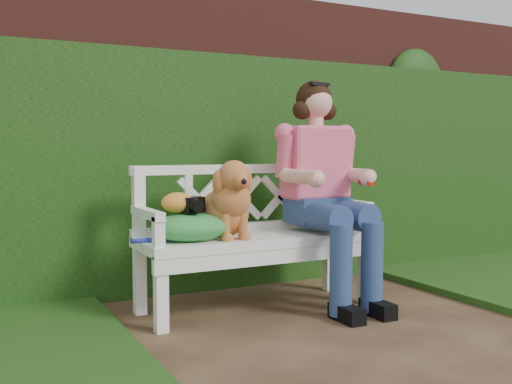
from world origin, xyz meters
name	(u,v)px	position (x,y,z in m)	size (l,w,h in m)	color
ground	(382,351)	(0.00, 0.00, 0.00)	(60.00, 60.00, 0.00)	#331F14
brick_wall	(227,139)	(0.00, 1.90, 1.10)	(10.00, 0.30, 2.20)	#5B261E
ivy_hedge	(239,172)	(0.00, 1.68, 0.85)	(10.00, 0.18, 1.70)	#2B6316
garden_bench	(256,271)	(-0.20, 1.01, 0.24)	(1.58, 0.60, 0.48)	white
seated_woman	(319,190)	(0.26, 0.99, 0.75)	(0.63, 0.84, 1.49)	#EC3562
dog	(226,198)	(-0.42, 0.98, 0.72)	(0.32, 0.44, 0.48)	#A77C43
tennis_racket	(191,237)	(-0.65, 1.00, 0.49)	(0.57, 0.24, 0.03)	white
green_bag	(191,226)	(-0.66, 0.97, 0.56)	(0.49, 0.38, 0.17)	#1E792B
camera_item	(191,205)	(-0.66, 0.97, 0.69)	(0.14, 0.10, 0.09)	black
baseball_glove	(177,203)	(-0.74, 0.99, 0.71)	(0.19, 0.14, 0.12)	orange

